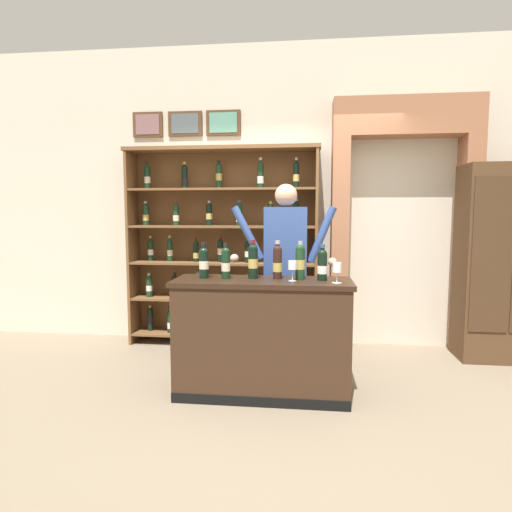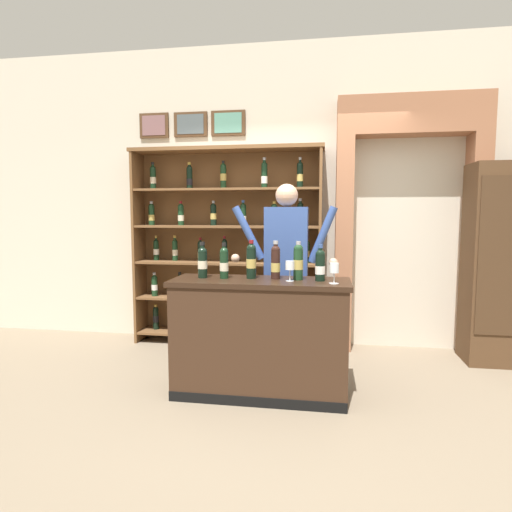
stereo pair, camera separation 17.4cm
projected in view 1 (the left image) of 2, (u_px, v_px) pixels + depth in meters
ground_plane at (271, 395)px, 3.52m from camera, size 14.00×14.00×0.02m
back_wall at (282, 196)px, 4.92m from camera, size 12.00×0.19×3.37m
wine_shelf at (223, 243)px, 4.81m from camera, size 2.15×0.36×2.20m
archway_doorway at (401, 208)px, 4.65m from camera, size 1.52×0.45×2.69m
side_cabinet at (501, 263)px, 4.29m from camera, size 0.79×0.46×1.97m
tasting_counter at (262, 338)px, 3.48m from camera, size 1.43×0.51×0.95m
shopkeeper at (285, 258)px, 3.92m from camera, size 0.98×0.22×1.75m
tasting_bottle_bianco at (204, 261)px, 3.50m from camera, size 0.08×0.08×0.30m
tasting_bottle_riserva at (226, 262)px, 3.47m from camera, size 0.07×0.07×0.29m
tasting_bottle_brunello at (253, 260)px, 3.48m from camera, size 0.08×0.08×0.32m
tasting_bottle_super_tuscan at (277, 261)px, 3.46m from camera, size 0.08×0.08×0.31m
tasting_bottle_rosso at (300, 261)px, 3.43m from camera, size 0.08×0.08×0.31m
tasting_bottle_chianti at (322, 264)px, 3.38m from camera, size 0.08×0.08×0.29m
wine_glass_right at (337, 269)px, 3.25m from camera, size 0.07×0.07×0.16m
wine_glass_left at (293, 266)px, 3.35m from camera, size 0.07×0.07×0.16m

